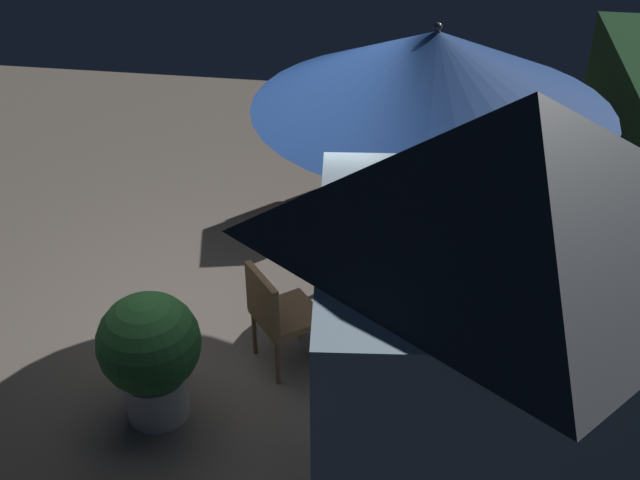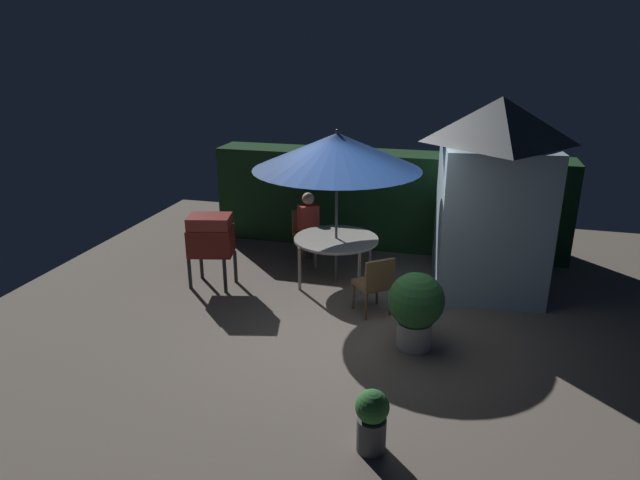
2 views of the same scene
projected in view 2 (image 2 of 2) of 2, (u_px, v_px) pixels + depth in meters
name	position (u px, v px, depth m)	size (l,w,h in m)	color
ground_plane	(348.00, 326.00, 7.87)	(11.00, 11.00, 0.00)	#6B6056
hedge_backdrop	(387.00, 200.00, 10.75)	(6.70, 0.84, 1.83)	#193D1E
garden_shed	(493.00, 195.00, 8.63)	(1.89, 2.03, 3.05)	#9EBCD1
patio_table	(336.00, 241.00, 9.11)	(1.39, 1.39, 0.77)	#B2ADA3
patio_umbrella	(337.00, 151.00, 8.61)	(2.67, 2.67, 2.54)	#4C4C51
bbq_grill	(211.00, 237.00, 8.92)	(0.80, 0.65, 1.20)	maroon
chair_near_shed	(307.00, 230.00, 10.24)	(0.65, 0.65, 0.90)	olive
chair_far_side	(375.00, 282.00, 8.04)	(0.65, 0.65, 0.90)	olive
potted_plant_by_shed	(416.00, 306.00, 7.15)	(0.73, 0.73, 1.03)	silver
potted_plant_by_grill	(372.00, 419.00, 5.36)	(0.33, 0.33, 0.67)	#4C4C51
person_in_red	(308.00, 218.00, 10.08)	(0.42, 0.40, 1.26)	#CC3D33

